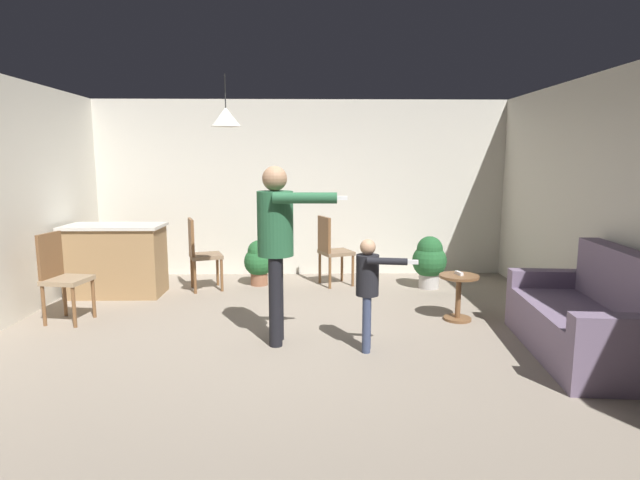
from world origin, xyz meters
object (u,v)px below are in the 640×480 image
object	(u,v)px
dining_chair_near_wall	(332,248)
dining_chair_centre_back	(200,251)
kitchen_counter	(116,260)
couch_floral	(588,321)
person_child	(368,282)
potted_plant_by_wall	(259,260)
potted_plant_corner	(429,260)
dining_chair_by_counter	(61,274)
side_table_by_couch	(458,292)
person_adult	(277,235)
spare_remote_on_table	(459,273)

from	to	relation	value
dining_chair_near_wall	dining_chair_centre_back	xyz separation A→B (m)	(-1.82, -0.23, 0.00)
kitchen_counter	dining_chair_near_wall	xyz separation A→B (m)	(2.89, 0.48, 0.07)
couch_floral	dining_chair_near_wall	distance (m)	3.55
person_child	potted_plant_by_wall	world-z (taller)	person_child
kitchen_counter	potted_plant_corner	size ratio (longest dim) A/B	1.71
kitchen_counter	dining_chair_by_counter	size ratio (longest dim) A/B	1.26
side_table_by_couch	dining_chair_centre_back	bearing A→B (deg)	155.81
person_child	dining_chair_by_counter	size ratio (longest dim) A/B	1.07
dining_chair_centre_back	dining_chair_near_wall	bearing A→B (deg)	78.26
couch_floral	side_table_by_couch	size ratio (longest dim) A/B	3.60
side_table_by_couch	potted_plant_corner	xyz separation A→B (m)	(0.01, 1.47, 0.08)
kitchen_counter	side_table_by_couch	xyz separation A→B (m)	(4.25, -1.18, -0.15)
person_child	dining_chair_by_counter	world-z (taller)	person_child
potted_plant_corner	dining_chair_near_wall	bearing A→B (deg)	172.01
kitchen_counter	person_adult	world-z (taller)	person_adult
kitchen_counter	potted_plant_corner	world-z (taller)	kitchen_counter
dining_chair_centre_back	potted_plant_by_wall	world-z (taller)	dining_chair_centre_back
kitchen_counter	dining_chair_by_counter	bearing A→B (deg)	-99.19
side_table_by_couch	dining_chair_by_counter	distance (m)	4.44
side_table_by_couch	person_adult	bearing A→B (deg)	-161.04
couch_floral	potted_plant_corner	size ratio (longest dim) A/B	2.54
dining_chair_by_counter	spare_remote_on_table	distance (m)	4.43
dining_chair_by_counter	side_table_by_couch	bearing A→B (deg)	99.32
kitchen_counter	potted_plant_by_wall	world-z (taller)	kitchen_counter
kitchen_counter	potted_plant_by_wall	bearing A→B (deg)	15.66
dining_chair_by_counter	dining_chair_centre_back	size ratio (longest dim) A/B	1.00
dining_chair_by_counter	dining_chair_near_wall	world-z (taller)	same
person_child	dining_chair_centre_back	distance (m)	3.12
couch_floral	dining_chair_by_counter	world-z (taller)	same
side_table_by_couch	spare_remote_on_table	bearing A→B (deg)	85.30
person_adult	dining_chair_near_wall	size ratio (longest dim) A/B	1.74
couch_floral	spare_remote_on_table	xyz separation A→B (m)	(-0.88, 1.09, 0.21)
person_adult	potted_plant_by_wall	xyz separation A→B (m)	(-0.42, 2.38, -0.72)
person_child	spare_remote_on_table	world-z (taller)	person_child
kitchen_counter	dining_chair_near_wall	distance (m)	2.93
dining_chair_by_counter	dining_chair_near_wall	distance (m)	3.47
dining_chair_by_counter	potted_plant_corner	xyz separation A→B (m)	(4.44, 1.42, -0.14)
person_adult	potted_plant_corner	xyz separation A→B (m)	(2.00, 2.15, -0.67)
potted_plant_corner	potted_plant_by_wall	bearing A→B (deg)	174.63
couch_floral	potted_plant_by_wall	size ratio (longest dim) A/B	2.87
dining_chair_by_counter	potted_plant_corner	size ratio (longest dim) A/B	1.35
dining_chair_near_wall	dining_chair_centre_back	distance (m)	1.84
potted_plant_corner	potted_plant_by_wall	world-z (taller)	potted_plant_corner
side_table_by_couch	potted_plant_by_wall	xyz separation A→B (m)	(-2.40, 1.70, 0.03)
potted_plant_by_wall	dining_chair_near_wall	bearing A→B (deg)	-1.89
dining_chair_centre_back	spare_remote_on_table	size ratio (longest dim) A/B	7.69
couch_floral	kitchen_counter	distance (m)	5.61
kitchen_counter	person_adult	xyz separation A→B (m)	(2.26, -1.86, 0.60)
couch_floral	dining_chair_near_wall	size ratio (longest dim) A/B	1.87
kitchen_counter	spare_remote_on_table	xyz separation A→B (m)	(4.25, -1.17, 0.06)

